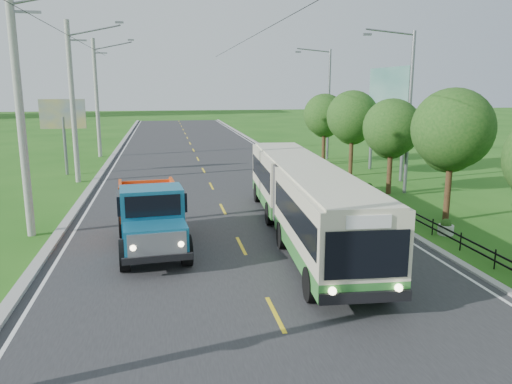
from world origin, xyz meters
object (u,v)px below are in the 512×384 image
object	(u,v)px
tree_third	(452,133)
planter_mid	(369,189)
pole_far	(97,98)
tree_fourth	(391,131)
planter_near	(446,228)
billboard_right	(388,97)
tree_fifth	(352,119)
pole_near	(21,111)
bus	(304,194)
streetlight_far	(327,100)
billboard_left	(63,119)
tree_back	(325,117)
streetlight_mid	(407,107)
pole_mid	(73,102)
dump_truck	(151,212)
planter_far	(325,168)

from	to	relation	value
tree_third	planter_mid	size ratio (longest dim) A/B	8.96
pole_far	tree_fourth	bearing A→B (deg)	-46.15
planter_near	billboard_right	xyz separation A→B (m)	(3.70, 14.00, 5.06)
tree_third	tree_fifth	bearing A→B (deg)	90.00
pole_near	bus	size ratio (longest dim) A/B	0.65
tree_fifth	streetlight_far	world-z (taller)	streetlight_far
planter_near	billboard_left	distance (m)	25.78
tree_back	streetlight_mid	distance (m)	12.23
tree_fourth	bus	size ratio (longest dim) A/B	0.35
planter_mid	billboard_left	size ratio (longest dim) A/B	0.13
pole_mid	tree_fifth	bearing A→B (deg)	-2.71
billboard_left	billboard_right	world-z (taller)	billboard_right
tree_back	bus	xyz separation A→B (m)	(-7.16, -19.34, -1.88)
tree_fifth	streetlight_mid	size ratio (longest dim) A/B	0.64
tree_fifth	planter_near	distance (m)	14.64
tree_fifth	dump_truck	world-z (taller)	tree_fifth
pole_near	pole_far	xyz separation A→B (m)	(0.00, 24.00, 0.00)
pole_near	streetlight_mid	size ratio (longest dim) A/B	1.10
tree_fourth	streetlight_mid	distance (m)	1.54
tree_fourth	streetlight_mid	size ratio (longest dim) A/B	0.60
tree_fourth	dump_truck	bearing A→B (deg)	-149.26
planter_mid	tree_third	bearing A→B (deg)	-77.90
pole_near	tree_fifth	world-z (taller)	pole_near
pole_near	dump_truck	distance (m)	6.69
pole_mid	tree_back	size ratio (longest dim) A/B	1.82
planter_near	tree_fifth	bearing A→B (deg)	84.92
tree_back	planter_mid	distance (m)	12.66
pole_near	billboard_right	size ratio (longest dim) A/B	1.37
tree_back	tree_fifth	bearing A→B (deg)	-90.00
tree_back	bus	world-z (taller)	tree_back
pole_far	planter_mid	world-z (taller)	pole_far
tree_third	pole_far	bearing A→B (deg)	126.09
pole_mid	tree_third	bearing A→B (deg)	-35.36
tree_third	streetlight_far	size ratio (longest dim) A/B	0.66
streetlight_mid	planter_mid	bearing A→B (deg)	-180.00
tree_fifth	bus	world-z (taller)	tree_fifth
bus	planter_near	bearing A→B (deg)	-3.94
streetlight_far	bus	bearing A→B (deg)	-110.54
billboard_right	billboard_left	bearing A→B (deg)	169.60
planter_far	bus	distance (m)	16.37
planter_mid	billboard_right	xyz separation A→B (m)	(3.70, 6.00, 5.06)
streetlight_mid	billboard_right	distance (m)	6.24
pole_far	billboard_right	xyz separation A→B (m)	(20.56, -13.00, 0.25)
pole_far	dump_truck	bearing A→B (deg)	-79.60
billboard_right	dump_truck	bearing A→B (deg)	-138.78
streetlight_far	billboard_left	world-z (taller)	streetlight_far
tree_back	planter_near	xyz separation A→B (m)	(-1.26, -20.14, -3.37)
pole_near	billboard_left	world-z (taller)	pole_near
pole_far	tree_back	world-z (taller)	pole_far
planter_far	pole_mid	bearing A→B (deg)	-176.61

